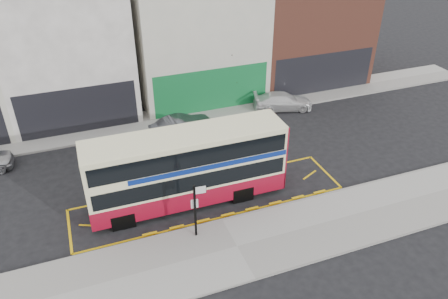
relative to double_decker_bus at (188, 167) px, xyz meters
name	(u,v)px	position (x,y,z in m)	size (l,w,h in m)	color
ground	(220,217)	(1.00, -1.82, -2.07)	(120.00, 120.00, 0.00)	black
pavement	(237,247)	(1.00, -4.12, -2.00)	(40.00, 4.00, 0.15)	#A09D97
kerb	(222,221)	(1.00, -2.19, -2.00)	(40.00, 0.15, 0.15)	gray
far_pavement	(165,119)	(1.00, 9.18, -2.00)	(50.00, 3.00, 0.15)	#A09D97
road_markings	(209,198)	(1.00, -0.22, -2.07)	(14.00, 3.40, 0.01)	#EBB70C
terrace_left	(64,36)	(-4.50, 13.17, 3.25)	(8.00, 8.01, 11.80)	white
terrace_green_shop	(193,26)	(4.50, 13.17, 3.00)	(9.00, 8.01, 11.30)	beige
terrace_right	(302,21)	(13.50, 13.17, 2.50)	(9.00, 8.01, 10.30)	brown
double_decker_bus	(188,167)	(0.00, 0.00, 0.00)	(9.91, 2.41, 3.95)	#F9F4BD
bus_stop_post	(196,206)	(-0.44, -2.76, -0.22)	(0.70, 0.15, 2.82)	black
car_grey	(183,127)	(1.56, 6.51, -1.38)	(1.47, 4.22, 1.39)	#484B51
car_white	(283,101)	(9.38, 7.79, -1.46)	(1.72, 4.22, 1.23)	silver
street_tree_right	(230,57)	(6.16, 10.06, 1.47)	(2.41, 2.41, 5.20)	#322316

